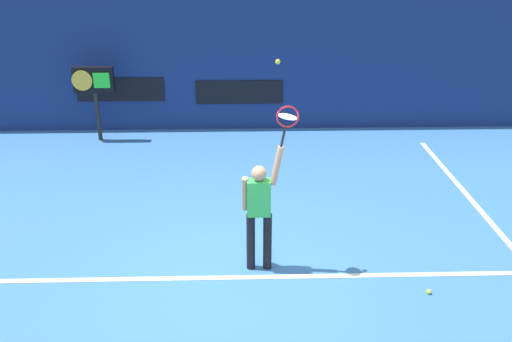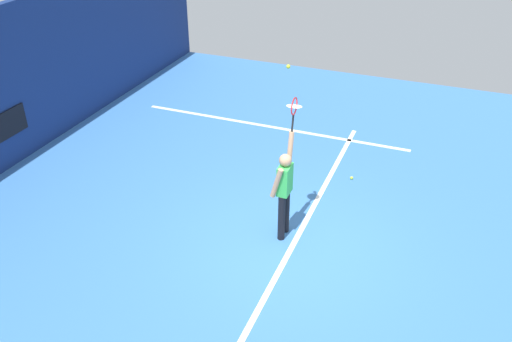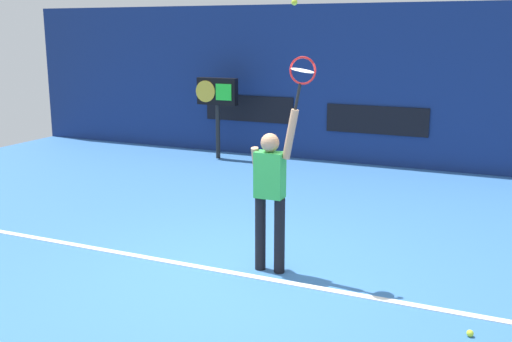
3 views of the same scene
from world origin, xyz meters
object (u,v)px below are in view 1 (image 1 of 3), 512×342
(tennis_ball, at_px, (278,62))
(scoreboard_clock, at_px, (94,83))
(spare_ball, at_px, (429,292))
(tennis_player, at_px, (259,209))
(tennis_racket, at_px, (287,119))

(tennis_ball, height_order, scoreboard_clock, tennis_ball)
(scoreboard_clock, distance_m, spare_ball, 9.00)
(tennis_player, bearing_deg, spare_ball, -17.08)
(tennis_player, relative_size, scoreboard_clock, 1.09)
(tennis_player, distance_m, tennis_ball, 2.16)
(tennis_racket, bearing_deg, scoreboard_clock, 125.74)
(tennis_ball, relative_size, scoreboard_clock, 0.04)
(tennis_player, height_order, tennis_ball, tennis_ball)
(tennis_ball, xyz_separation_m, spare_ball, (2.15, -0.81, -3.12))
(tennis_ball, bearing_deg, tennis_player, -162.57)
(tennis_player, distance_m, tennis_racket, 1.42)
(tennis_player, relative_size, tennis_ball, 29.24)
(spare_ball, bearing_deg, tennis_racket, 160.06)
(tennis_ball, height_order, spare_ball, tennis_ball)
(tennis_ball, bearing_deg, scoreboard_clock, 125.23)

